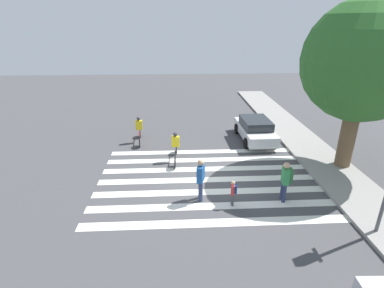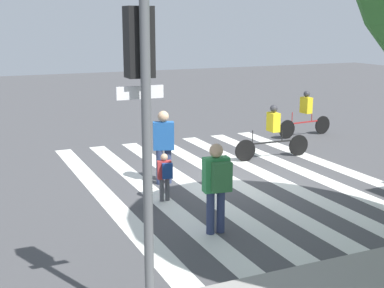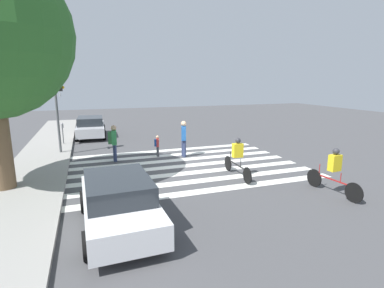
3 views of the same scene
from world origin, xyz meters
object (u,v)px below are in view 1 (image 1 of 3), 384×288
Objects in this scene: pedestrian_child_with_backpack at (233,191)px; car_parked_dark_suv at (255,129)px; street_tree at (364,62)px; cyclist_near_curb at (139,129)px; pedestrian_adult_tall_backpack at (286,179)px; pedestrian_adult_yellow_jacket at (201,177)px; cyclist_mid_street at (176,145)px.

car_parked_dark_suv is (-6.96, 2.62, 0.06)m from pedestrian_child_with_backpack.
pedestrian_child_with_backpack is at bearing -63.62° from street_tree.
street_tree reaches higher than cyclist_near_curb.
cyclist_near_curb is at bearing 50.30° from pedestrian_adult_tall_backpack.
car_parked_dark_suv reaches higher than pedestrian_child_with_backpack.
pedestrian_adult_yellow_jacket reaches higher than car_parked_dark_suv.
pedestrian_adult_yellow_jacket is at bearing -32.41° from car_parked_dark_suv.
street_tree reaches higher than pedestrian_adult_tall_backpack.
street_tree is 9.51m from cyclist_mid_street.
pedestrian_child_with_backpack is 1.40m from pedestrian_adult_yellow_jacket.
street_tree is at bearing -48.29° from pedestrian_adult_tall_backpack.
pedestrian_adult_yellow_jacket is 7.27m from cyclist_near_curb.
street_tree is at bearing -51.32° from pedestrian_child_with_backpack.
cyclist_near_curb reaches higher than car_parked_dark_suv.
pedestrian_child_with_backpack is (3.03, -6.11, -4.55)m from street_tree.
pedestrian_adult_tall_backpack is (2.83, -3.96, -4.17)m from street_tree.
cyclist_near_curb is (-7.00, -4.45, 0.23)m from pedestrian_child_with_backpack.
cyclist_near_curb is at bearing -138.94° from cyclist_mid_street.
cyclist_near_curb is at bearing 44.75° from pedestrian_child_with_backpack.
pedestrian_adult_tall_backpack is 2.19m from pedestrian_child_with_backpack.
pedestrian_adult_yellow_jacket is at bearing 91.73° from pedestrian_adult_tall_backpack.
street_tree is 6.41m from pedestrian_adult_tall_backpack.
pedestrian_child_with_backpack is 0.45× the size of cyclist_mid_street.
street_tree is 1.91× the size of car_parked_dark_suv.
pedestrian_adult_tall_backpack is 6.00m from cyclist_mid_street.
cyclist_mid_street is (-4.26, -2.27, 0.22)m from pedestrian_child_with_backpack.
pedestrian_adult_tall_backpack is at bearing 103.66° from pedestrian_adult_yellow_jacket.
pedestrian_adult_yellow_jacket is 3.93m from cyclist_mid_street.
pedestrian_child_with_backpack is at bearing 30.56° from cyclist_mid_street.
pedestrian_adult_yellow_jacket is (-0.26, -3.40, 0.01)m from pedestrian_adult_tall_backpack.
pedestrian_child_with_backpack is at bearing 101.46° from pedestrian_adult_tall_backpack.
pedestrian_adult_yellow_jacket is at bearing 82.13° from pedestrian_child_with_backpack.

